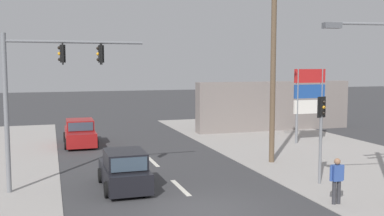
{
  "coord_description": "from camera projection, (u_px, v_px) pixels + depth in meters",
  "views": [
    {
      "loc": [
        -4.79,
        -13.63,
        4.82
      ],
      "look_at": [
        0.79,
        4.0,
        3.04
      ],
      "focal_mm": 42.0,
      "sensor_mm": 36.0,
      "label": 1
    }
  ],
  "objects": [
    {
      "name": "ground_plane",
      "position": [
        206.0,
        211.0,
        14.83
      ],
      "size": [
        140.0,
        140.0,
        0.0
      ],
      "primitive_type": "plane",
      "color": "#3A3A3D"
    },
    {
      "name": "lane_dash_mid",
      "position": [
        180.0,
        188.0,
        17.68
      ],
      "size": [
        0.2,
        2.4,
        0.01
      ],
      "primitive_type": "cube",
      "color": "silver",
      "rests_on": "ground"
    },
    {
      "name": "lane_dash_far",
      "position": [
        153.0,
        162.0,
        22.43
      ],
      "size": [
        0.2,
        2.4,
        0.01
      ],
      "primitive_type": "cube",
      "color": "silver",
      "rests_on": "ground"
    },
    {
      "name": "utility_pole_midground_right",
      "position": [
        273.0,
        58.0,
        21.78
      ],
      "size": [
        1.8,
        0.26,
        9.84
      ],
      "color": "brown",
      "rests_on": "ground"
    },
    {
      "name": "traffic_signal_mast",
      "position": [
        42.0,
        83.0,
        17.01
      ],
      "size": [
        5.29,
        0.49,
        6.0
      ],
      "color": "slate",
      "rests_on": "ground"
    },
    {
      "name": "pedestal_signal_right_kerb",
      "position": [
        321.0,
        125.0,
        18.0
      ],
      "size": [
        0.43,
        0.31,
        3.56
      ],
      "color": "slate",
      "rests_on": "ground"
    },
    {
      "name": "shopping_plaza_sign",
      "position": [
        309.0,
        95.0,
        27.57
      ],
      "size": [
        2.1,
        0.16,
        4.6
      ],
      "color": "slate",
      "rests_on": "ground"
    },
    {
      "name": "shopfront_wall_far",
      "position": [
        275.0,
        106.0,
        33.15
      ],
      "size": [
        12.0,
        1.0,
        3.6
      ],
      "primitive_type": "cube",
      "color": "gray",
      "rests_on": "ground"
    },
    {
      "name": "hatchback_crossing_left",
      "position": [
        124.0,
        171.0,
        17.5
      ],
      "size": [
        1.79,
        3.65,
        1.53
      ],
      "color": "black",
      "rests_on": "ground"
    },
    {
      "name": "sedan_receding_far",
      "position": [
        80.0,
        133.0,
        27.02
      ],
      "size": [
        1.92,
        4.26,
        1.56
      ],
      "color": "maroon",
      "rests_on": "ground"
    },
    {
      "name": "pedestrian_at_kerb",
      "position": [
        337.0,
        178.0,
        15.46
      ],
      "size": [
        0.56,
        0.23,
        1.63
      ],
      "color": "#333338",
      "rests_on": "ground"
    }
  ]
}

